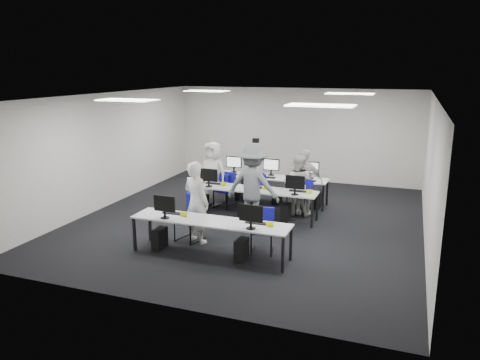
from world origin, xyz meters
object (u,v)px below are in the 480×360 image
(chair_0, at_px, (190,226))
(chair_4, at_px, (296,202))
(desk_mid, at_px, (253,191))
(chair_1, at_px, (263,239))
(desk_front, at_px, (210,223))
(chair_2, at_px, (225,196))
(chair_3, at_px, (254,199))
(chair_6, at_px, (261,196))
(student_1, at_px, (298,185))
(chair_5, at_px, (227,194))
(student_3, at_px, (303,182))
(student_2, at_px, (213,174))
(photographer, at_px, (253,186))
(student_0, at_px, (196,202))
(chair_7, at_px, (305,202))

(chair_0, height_order, chair_4, chair_0)
(desk_mid, distance_m, chair_1, 2.29)
(desk_front, distance_m, chair_2, 3.34)
(desk_front, distance_m, chair_3, 3.23)
(chair_6, relative_size, student_1, 0.62)
(chair_3, bearing_deg, chair_2, 178.46)
(chair_5, bearing_deg, chair_1, -41.50)
(desk_mid, xyz_separation_m, student_3, (1.10, 0.76, 0.15))
(chair_1, xyz_separation_m, chair_4, (0.04, 2.72, 0.03))
(chair_1, relative_size, student_2, 0.52)
(student_2, distance_m, photographer, 2.05)
(desk_front, xyz_separation_m, student_2, (-1.37, 3.31, 0.18))
(chair_3, bearing_deg, student_2, 171.63)
(chair_0, distance_m, student_1, 3.14)
(student_2, bearing_deg, desk_mid, -15.68)
(chair_5, height_order, student_2, student_2)
(chair_0, xyz_separation_m, chair_1, (1.68, -0.11, -0.03))
(desk_front, height_order, chair_4, chair_4)
(student_3, distance_m, photographer, 1.63)
(chair_6, bearing_deg, chair_0, -95.28)
(chair_3, relative_size, chair_6, 0.99)
(photographer, bearing_deg, chair_6, -78.41)
(chair_5, height_order, student_0, student_0)
(student_1, xyz_separation_m, student_3, (0.11, 0.16, 0.05))
(chair_0, relative_size, chair_2, 1.06)
(student_1, xyz_separation_m, student_2, (-2.36, 0.10, 0.08))
(desk_front, relative_size, desk_mid, 1.00)
(chair_5, relative_size, student_0, 0.49)
(student_0, bearing_deg, chair_1, -163.41)
(chair_6, bearing_deg, chair_1, -63.28)
(chair_1, xyz_separation_m, student_2, (-2.28, 2.77, 0.58))
(chair_7, bearing_deg, chair_3, -174.72)
(chair_7, height_order, student_0, student_0)
(chair_4, bearing_deg, chair_6, 157.97)
(chair_2, distance_m, photographer, 1.80)
(student_2, bearing_deg, chair_0, -65.69)
(student_3, bearing_deg, chair_0, -142.33)
(chair_0, height_order, chair_2, chair_0)
(chair_4, bearing_deg, desk_front, -114.53)
(desk_front, height_order, chair_1, chair_1)
(chair_3, distance_m, photographer, 1.43)
(student_3, bearing_deg, desk_front, -125.96)
(chair_6, height_order, student_0, student_0)
(chair_3, height_order, chair_7, chair_3)
(desk_mid, height_order, chair_2, chair_2)
(desk_front, relative_size, chair_4, 3.29)
(desk_mid, distance_m, student_3, 1.34)
(chair_4, xyz_separation_m, student_0, (-1.54, -2.65, 0.57))
(student_0, bearing_deg, desk_mid, -86.98)
(desk_mid, relative_size, chair_1, 3.59)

